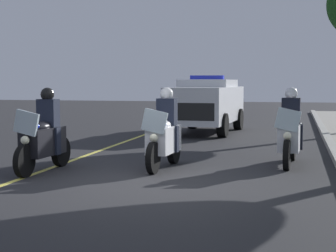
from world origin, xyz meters
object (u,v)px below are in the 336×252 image
police_motorcycle_lead_right (164,136)px  police_suv (206,103)px  police_motorcycle_lead_left (44,138)px  police_motorcycle_trailing (290,134)px

police_motorcycle_lead_right → police_suv: 8.35m
police_motorcycle_lead_left → police_motorcycle_lead_right: size_ratio=1.00×
police_motorcycle_lead_right → police_motorcycle_trailing: same height
police_motorcycle_lead_left → police_motorcycle_trailing: 5.30m
police_motorcycle_lead_right → police_motorcycle_lead_left: bearing=-67.2°
police_motorcycle_lead_left → police_suv: size_ratio=0.43×
police_motorcycle_trailing → police_suv: (-7.28, -3.01, 0.37)m
police_motorcycle_lead_left → police_motorcycle_lead_right: (-0.97, 2.30, 0.00)m
police_motorcycle_trailing → police_suv: bearing=-157.5°
police_motorcycle_lead_right → police_motorcycle_trailing: bearing=112.0°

